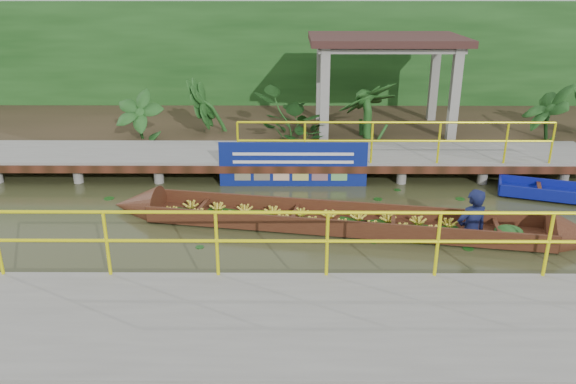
{
  "coord_description": "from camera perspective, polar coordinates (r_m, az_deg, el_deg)",
  "views": [
    {
      "loc": [
        0.28,
        -10.37,
        4.76
      ],
      "look_at": [
        0.21,
        0.5,
        0.6
      ],
      "focal_mm": 35.0,
      "sensor_mm": 36.0,
      "label": 1
    }
  ],
  "objects": [
    {
      "name": "foliage_backdrop",
      "position": [
        20.55,
        -0.45,
        13.24
      ],
      "size": [
        30.0,
        0.8,
        4.0
      ],
      "primitive_type": "cube",
      "color": "#163D13",
      "rests_on": "ground"
    },
    {
      "name": "near_dock",
      "position": [
        7.65,
        5.91,
        -14.86
      ],
      "size": [
        18.0,
        2.4,
        1.73
      ],
      "color": "gray",
      "rests_on": "ground"
    },
    {
      "name": "land_strip",
      "position": [
        18.44,
        -0.53,
        6.72
      ],
      "size": [
        30.0,
        8.0,
        0.45
      ],
      "primitive_type": "cube",
      "color": "#2F2717",
      "rests_on": "ground"
    },
    {
      "name": "blue_banner",
      "position": [
        13.52,
        0.53,
        2.83
      ],
      "size": [
        3.57,
        0.04,
        1.12
      ],
      "color": "navy",
      "rests_on": "ground"
    },
    {
      "name": "far_dock",
      "position": [
        14.45,
        -0.7,
        3.71
      ],
      "size": [
        16.0,
        2.06,
        1.66
      ],
      "color": "gray",
      "rests_on": "ground"
    },
    {
      "name": "pavilion",
      "position": [
        17.0,
        9.86,
        14.1
      ],
      "size": [
        4.4,
        3.0,
        3.0
      ],
      "color": "gray",
      "rests_on": "ground"
    },
    {
      "name": "vendor_boat",
      "position": [
        11.39,
        7.42,
        -2.52
      ],
      "size": [
        9.93,
        2.65,
        2.25
      ],
      "rotation": [
        0.0,
        0.0,
        -0.17
      ],
      "color": "#39190F",
      "rests_on": "ground"
    },
    {
      "name": "ground",
      "position": [
        11.41,
        -1.08,
        -3.71
      ],
      "size": [
        80.0,
        80.0,
        0.0
      ],
      "primitive_type": "plane",
      "color": "#30341A",
      "rests_on": "ground"
    },
    {
      "name": "tropical_plants",
      "position": [
        16.19,
        7.4,
        7.99
      ],
      "size": [
        14.16,
        1.16,
        1.45
      ],
      "color": "#163D13",
      "rests_on": "ground"
    }
  ]
}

